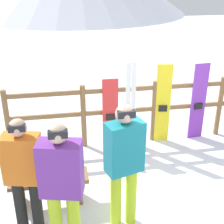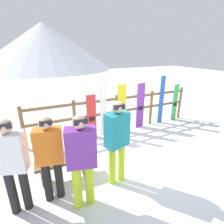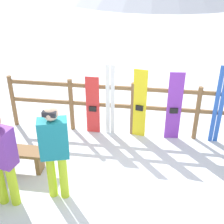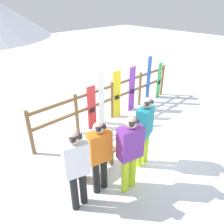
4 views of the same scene
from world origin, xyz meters
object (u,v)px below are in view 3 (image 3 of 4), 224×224
at_px(ski_pair_white, 110,101).
at_px(snowboard_yellow, 140,104).
at_px(snowboard_purple, 174,107).
at_px(person_purple, 0,155).
at_px(snowboard_red, 93,106).
at_px(ski_pair_blue, 219,106).
at_px(bench, 18,155).
at_px(person_teal, 54,148).

xyz_separation_m(ski_pair_white, snowboard_yellow, (0.64, -0.00, -0.04)).
bearing_deg(snowboard_purple, snowboard_yellow, 180.00).
bearing_deg(person_purple, snowboard_purple, 40.98).
height_order(snowboard_red, snowboard_yellow, snowboard_yellow).
bearing_deg(ski_pair_white, snowboard_purple, -0.14).
bearing_deg(ski_pair_blue, snowboard_yellow, -179.88).
height_order(bench, person_purple, person_purple).
bearing_deg(snowboard_red, ski_pair_white, 0.52).
height_order(person_purple, person_teal, person_teal).
relative_size(snowboard_red, ski_pair_white, 0.82).
bearing_deg(ski_pair_blue, person_teal, -143.71).
bearing_deg(ski_pair_blue, snowboard_purple, -179.79).
height_order(person_purple, ski_pair_blue, ski_pair_blue).
xyz_separation_m(person_purple, ski_pair_blue, (3.62, 2.37, -0.10)).
relative_size(snowboard_red, ski_pair_blue, 0.78).
distance_m(bench, snowboard_yellow, 2.69).
bearing_deg(ski_pair_blue, bench, -158.46).
relative_size(bench, ski_pair_blue, 0.64).
height_order(person_purple, ski_pair_white, person_purple).
xyz_separation_m(snowboard_red, ski_pair_blue, (2.66, 0.00, 0.20)).
bearing_deg(snowboard_yellow, person_purple, -130.08).
distance_m(snowboard_red, snowboard_yellow, 1.03).
height_order(bench, snowboard_yellow, snowboard_yellow).
height_order(snowboard_red, ski_pair_white, ski_pair_white).
distance_m(bench, person_purple, 1.10).
bearing_deg(snowboard_yellow, snowboard_purple, -0.00).
xyz_separation_m(bench, ski_pair_blue, (3.81, 1.50, 0.55)).
xyz_separation_m(snowboard_red, snowboard_purple, (1.76, 0.00, 0.10)).
distance_m(bench, snowboard_purple, 3.31).
bearing_deg(ski_pair_white, ski_pair_blue, 0.00).
distance_m(bench, ski_pair_white, 2.21).
xyz_separation_m(person_teal, ski_pair_blue, (2.85, 2.09, -0.14)).
relative_size(person_purple, ski_pair_blue, 0.97).
relative_size(person_teal, ski_pair_blue, 1.00).
xyz_separation_m(bench, snowboard_red, (1.15, 1.50, 0.35)).
bearing_deg(person_purple, snowboard_yellow, 49.92).
bearing_deg(bench, ski_pair_blue, 21.54).
bearing_deg(person_teal, snowboard_yellow, 59.79).
height_order(person_purple, snowboard_red, person_purple).
height_order(bench, person_teal, person_teal).
relative_size(bench, snowboard_red, 0.82).
xyz_separation_m(person_teal, ski_pair_white, (0.58, 2.09, -0.19)).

